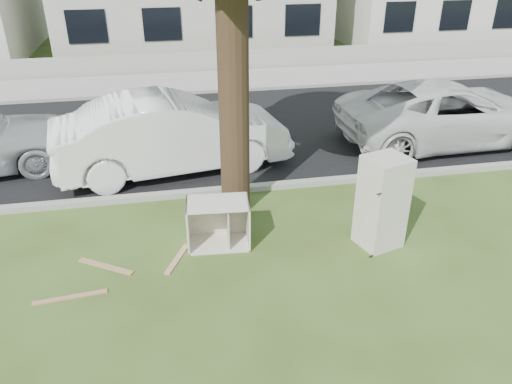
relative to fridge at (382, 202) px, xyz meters
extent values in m
plane|color=#394C1B|center=(-1.77, -0.14, -0.79)|extent=(120.00, 120.00, 0.00)
cube|color=black|center=(-1.77, 5.86, -0.78)|extent=(120.00, 7.00, 0.01)
cube|color=gray|center=(-1.77, 2.31, -0.79)|extent=(120.00, 0.18, 0.12)
cube|color=gray|center=(-1.77, 9.41, -0.79)|extent=(120.00, 0.18, 0.12)
cube|color=gray|center=(-1.77, 10.86, -0.78)|extent=(120.00, 2.80, 0.01)
cube|color=gray|center=(-1.77, 12.46, -0.44)|extent=(120.00, 0.15, 0.70)
cylinder|color=black|center=(-2.17, 1.66, 1.81)|extent=(0.54, 0.54, 5.20)
cube|color=beige|center=(0.00, 0.00, 0.00)|extent=(0.80, 0.77, 1.58)
cube|color=white|center=(-2.65, 0.49, -0.39)|extent=(1.08, 0.72, 0.80)
cube|color=#AE7854|center=(-4.94, -0.52, -0.78)|extent=(1.04, 0.18, 0.02)
cube|color=#A47D56|center=(-4.49, 0.16, -0.78)|extent=(0.89, 0.62, 0.02)
cube|color=tan|center=(-3.37, 0.15, -0.78)|extent=(0.45, 0.80, 0.02)
imported|color=white|center=(-3.23, 3.71, 0.04)|extent=(5.26, 2.54, 1.66)
imported|color=silver|center=(3.50, 4.05, -0.04)|extent=(5.50, 2.68, 1.50)
camera|label=1|loc=(-3.37, -6.61, 3.92)|focal=35.00mm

